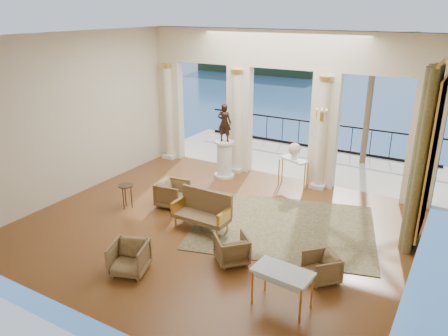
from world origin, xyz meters
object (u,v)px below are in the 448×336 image
Objects in this scene: settee at (203,210)px; statue at (224,123)px; armchair_d at (172,193)px; armchair_c at (232,248)px; armchair_a at (129,256)px; side_table at (126,188)px; pedestal at (224,160)px; console_table at (294,163)px; game_table at (283,274)px; armchair_b at (322,266)px.

statue reaches higher than settee.
armchair_c is at bearing -128.10° from armchair_d.
statue is at bearing 80.97° from armchair_a.
armchair_a is at bearing -95.20° from settee.
statue is at bearing 71.58° from side_table.
pedestal is at bearing 71.58° from side_table.
armchair_d is at bearing -92.47° from pedestal.
armchair_d is 0.66× the size of pedestal.
console_table is at bearing -45.29° from armchair_d.
game_table is 5.50m from side_table.
armchair_d is 2.94m from statue.
console_table is (2.18, 0.36, -1.04)m from statue.
settee is 3.70m from console_table.
pedestal is (-1.28, 3.22, 0.10)m from settee.
settee is at bearing -79.39° from console_table.
armchair_b is 0.94× the size of armchair_c.
armchair_c is 0.68× the size of console_table.
pedestal reaches higher than settee.
game_table is 5.72m from console_table.
statue is at bearing 133.78° from game_table.
pedestal reaches higher than armchair_d.
armchair_c is 1.71m from game_table.
console_table is at bearing 114.25° from game_table.
console_table is (-1.94, 5.38, 0.08)m from game_table.
armchair_b is at bearing 127.37° from statue.
armchair_a is 0.62× the size of pedestal.
game_table is (-0.37, -1.11, 0.33)m from armchair_b.
armchair_c is at bearing -126.69° from armchair_b.
pedestal is at bearing 133.78° from game_table.
armchair_c is at bearing 155.99° from game_table.
armchair_b is 6.13m from statue.
game_table is at bearing 117.83° from statue.
pedestal is (-1.04, 5.61, 0.20)m from armchair_a.
pedestal reaches higher than console_table.
armchair_b is at bearing -41.11° from pedestal.
console_table is at bearing 76.60° from settee.
pedestal is at bearing 80.97° from armchair_a.
settee is 1.44× the size of console_table.
side_table is at bearing -142.25° from armchair_b.
statue is (-4.49, 3.92, 1.45)m from armchair_b.
game_table is 6.50m from pedestal.
armchair_d is 1.18× the size of side_table.
armchair_c is 4.99m from pedestal.
armchair_b is 0.53× the size of statue.
side_table is at bearing -59.67° from armchair_c.
armchair_b is 1.87m from armchair_c.
side_table is (-2.14, 2.30, 0.20)m from armchair_a.
statue is at bearing -146.03° from console_table.
statue reaches higher than console_table.
settee reaches higher than armchair_c.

